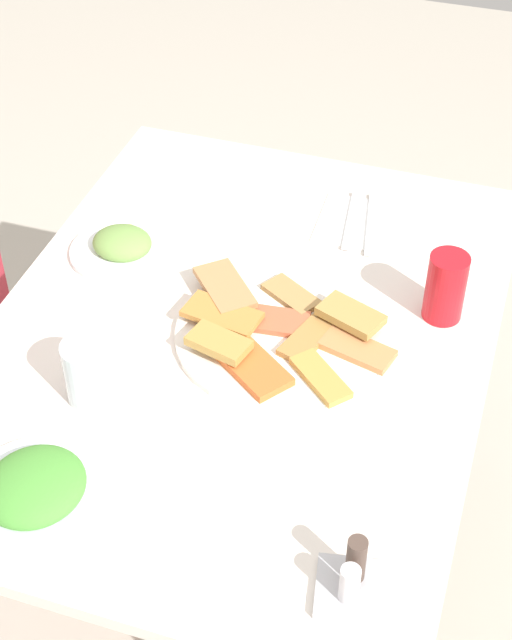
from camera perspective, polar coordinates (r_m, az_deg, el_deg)
name	(u,v)px	position (r m, az deg, el deg)	size (l,w,h in m)	color
ground_plane	(243,576)	(2.15, -0.78, -14.79)	(6.00, 6.00, 0.00)	#BCB3A3
dining_table	(240,366)	(1.65, -0.97, -2.72)	(1.10, 0.82, 0.71)	silver
pide_platter	(280,333)	(1.58, 1.45, -0.76)	(0.35, 0.38, 0.05)	white
salad_plate_greens	(123,246)	(1.77, -7.83, 4.32)	(0.19, 0.19, 0.05)	white
salad_plate_rice	(35,489)	(1.39, -12.84, -9.63)	(0.21, 0.21, 0.05)	white
soda_can	(446,287)	(1.62, 11.07, 1.91)	(0.07, 0.07, 0.12)	red
drinking_glass	(90,371)	(1.48, -9.70, -2.98)	(0.08, 0.08, 0.10)	silver
paper_napkin	(361,223)	(1.84, 6.17, 5.66)	(0.16, 0.16, 0.00)	white
fork	(370,223)	(1.83, 6.73, 5.65)	(0.19, 0.01, 0.01)	silver
spoon	(352,220)	(1.84, 5.63, 5.87)	(0.18, 0.02, 0.01)	silver
condiment_caddy	(352,580)	(1.27, 5.65, -14.94)	(0.10, 0.10, 0.08)	#B2B2B7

